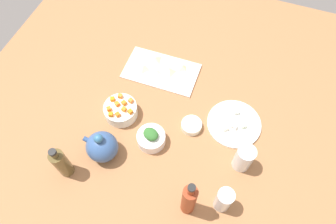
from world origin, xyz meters
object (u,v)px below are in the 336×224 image
Objects in this scene: bowl_small_side at (191,125)px; drinking_glass_1 at (244,158)px; plate_tofu at (234,124)px; bottle_1 at (62,163)px; cutting_board at (161,71)px; teapot at (102,147)px; bottle_0 at (189,200)px; bowl_greens at (151,139)px; bowl_carrots at (121,111)px; drinking_glass_0 at (224,200)px.

bowl_small_side is 26.91cm from drinking_glass_1.
plate_tofu is 19.27cm from bowl_small_side.
drinking_glass_1 is at bearing -157.86° from bottle_1.
drinking_glass_1 reaches higher than bowl_small_side.
plate_tofu is at bearing 158.13° from cutting_board.
cutting_board is 2.63× the size of drinking_glass_1.
bottle_1 reaches higher than teapot.
bottle_0 reaches higher than plate_tofu.
bowl_small_side is 56.19cm from bottle_1.
bottle_1 is (27.85, 24.13, 5.84)cm from bowl_greens.
cutting_board is at bearing -75.80° from bowl_greens.
teapot is 1.18× the size of drinking_glass_1.
bottle_0 is (-32.72, 58.35, 11.10)cm from cutting_board.
drinking_glass_1 is (-7.09, 17.45, 6.23)cm from plate_tofu.
teapot is (48.55, 32.24, 6.01)cm from plate_tofu.
teapot is (16.85, 11.80, 3.77)cm from bowl_greens.
bowl_small_side is (-32.07, -4.41, -1.45)cm from bowl_carrots.
teapot is (31.02, 24.31, 4.98)cm from bowl_small_side.
plate_tofu is 19.84cm from drinking_glass_1.
drinking_glass_0 is (-44.82, 52.76, 6.36)cm from cutting_board.
bowl_greens is 32.90cm from bottle_0.
bowl_carrots reaches higher than bowl_greens.
teapot reaches higher than drinking_glass_1.
plate_tofu is at bearing -101.25° from bottle_0.
bowl_small_side is at bearing 133.93° from cutting_board.
cutting_board is 59.24cm from drinking_glass_1.
bottle_0 is at bearing 144.42° from bowl_carrots.
bowl_greens is 0.89× the size of drinking_glass_1.
drinking_glass_1 is (-3.31, -18.83, -0.02)cm from drinking_glass_0.
drinking_glass_1 is at bearing 174.85° from bowl_carrots.
bottle_0 is 14.15cm from drinking_glass_0.
bowl_carrots is at bearing 73.46° from cutting_board.
cutting_board is 30.18cm from bowl_carrots.
plate_tofu is at bearing -143.19° from bottle_1.
cutting_board is at bearing -98.76° from teapot.
bottle_0 is (-23.37, 21.43, 8.76)cm from bowl_greens.
bowl_carrots is (8.56, 28.82, 2.57)cm from cutting_board.
drinking_glass_1 is (-55.64, -14.78, 0.23)cm from teapot.
bowl_carrots is 51.46cm from bottle_0.
bowl_greens is 19.65cm from bowl_carrots.
cutting_board is at bearing -35.18° from drinking_glass_1.
bottle_0 reaches higher than drinking_glass_0.
plate_tofu is 74.82cm from bottle_1.
teapot is 52.49cm from drinking_glass_0.
drinking_glass_0 is 1.00× the size of drinking_glass_1.
bottle_1 reaches higher than plate_tofu.
drinking_glass_1 is (-48.14, 33.93, 6.33)cm from cutting_board.
drinking_glass_0 is at bearing 130.35° from cutting_board.
cutting_board is 67.81cm from bottle_0.
teapot is at bearing 14.88° from drinking_glass_1.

